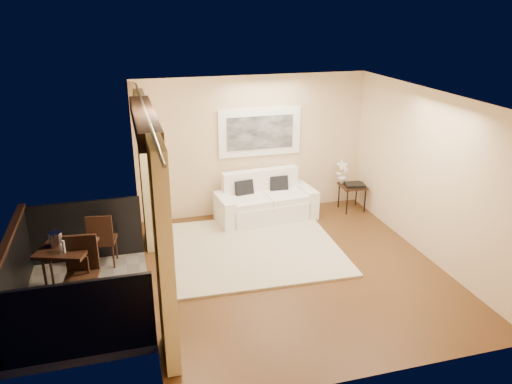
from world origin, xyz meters
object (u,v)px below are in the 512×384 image
object	(u,v)px
bistro_table	(67,252)
ice_bucket	(56,239)
balcony_chair_far	(102,237)
balcony_chair_near	(82,266)
orchid	(342,172)
side_table	(352,188)
sofa	(265,202)

from	to	relation	value
bistro_table	ice_bucket	world-z (taller)	ice_bucket
balcony_chair_far	balcony_chair_near	size ratio (longest dim) A/B	0.89
orchid	side_table	bearing A→B (deg)	-44.33
sofa	balcony_chair_near	bearing A→B (deg)	-150.69
balcony_chair_far	ice_bucket	world-z (taller)	ice_bucket
bistro_table	balcony_chair_far	bearing A→B (deg)	61.18
sofa	balcony_chair_near	xyz separation A→B (m)	(-3.24, -2.21, 0.27)
orchid	bistro_table	distance (m)	5.47
bistro_table	balcony_chair_near	distance (m)	0.34
orchid	bistro_table	bearing A→B (deg)	-158.08
balcony_chair_far	balcony_chair_near	xyz separation A→B (m)	(-0.24, -1.03, 0.07)
sofa	ice_bucket	size ratio (longest dim) A/B	9.76
side_table	bistro_table	size ratio (longest dim) A/B	0.61
side_table	orchid	size ratio (longest dim) A/B	1.10
bistro_table	balcony_chair_far	world-z (taller)	balcony_chair_far
orchid	balcony_chair_near	bearing A→B (deg)	-154.93
side_table	balcony_chair_far	bearing A→B (deg)	-167.23
orchid	sofa	bearing A→B (deg)	-177.37
orchid	ice_bucket	size ratio (longest dim) A/B	2.41
sofa	bistro_table	world-z (taller)	sofa
orchid	balcony_chair_far	xyz separation A→B (m)	(-4.64, -1.25, -0.25)
sofa	bistro_table	size ratio (longest dim) A/B	2.25
sofa	orchid	world-z (taller)	orchid
balcony_chair_far	orchid	bearing A→B (deg)	-156.16
balcony_chair_near	ice_bucket	bearing A→B (deg)	143.28
sofa	balcony_chair_far	world-z (taller)	sofa
side_table	ice_bucket	size ratio (longest dim) A/B	2.65
bistro_table	ice_bucket	xyz separation A→B (m)	(-0.12, 0.06, 0.18)
side_table	balcony_chair_near	bearing A→B (deg)	-157.22
side_table	sofa	bearing A→B (deg)	177.22
bistro_table	orchid	bearing A→B (deg)	21.92
balcony_chair_near	balcony_chair_far	bearing A→B (deg)	83.33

